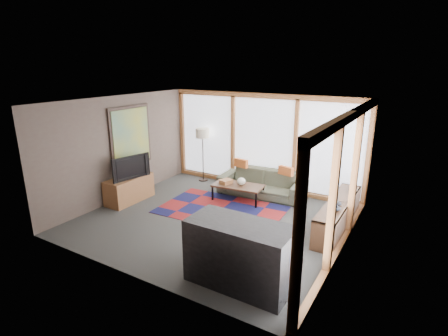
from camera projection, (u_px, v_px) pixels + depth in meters
The scene contains 17 objects.
ground at pixel (215, 220), 7.76m from camera, with size 5.50×5.50×0.00m, color #2B2A28.
room_envelope at pixel (247, 150), 7.54m from camera, with size 5.52×5.02×2.62m.
rug at pixel (221, 210), 8.28m from camera, with size 2.86×1.84×0.01m, color maroon.
sofa at pixel (262, 183), 9.14m from camera, with size 2.26×0.88×0.66m, color #3C3D2E.
pillow_left at pixel (241, 163), 9.35m from camera, with size 0.40×0.12×0.22m, color #B05322.
pillow_right at pixel (286, 171), 8.69m from camera, with size 0.39×0.12×0.22m, color #B05322.
floor_lamp at pixel (203, 155), 10.16m from camera, with size 0.39×0.39×1.56m, color black, non-canonical shape.
coffee_table at pixel (238, 193), 8.80m from camera, with size 1.24×0.62×0.41m, color #302113, non-canonical shape.
book_stack at pixel (226, 181), 8.84m from camera, with size 0.23×0.29×0.10m, color brown.
vase at pixel (241, 181), 8.72m from camera, with size 0.21×0.21×0.18m, color beige.
bookshelf at pixel (338, 215), 7.30m from camera, with size 0.44×2.41×0.60m, color #302113, non-canonical shape.
bowl_a at pixel (336, 208), 6.75m from camera, with size 0.19×0.19×0.10m, color black.
bowl_b at pixel (338, 203), 7.00m from camera, with size 0.16×0.16×0.08m, color black.
shelf_picture at pixel (354, 182), 7.73m from camera, with size 0.04×0.34×0.45m, color black.
tv_console at pixel (129, 189), 8.75m from camera, with size 0.52×1.25×0.63m, color brown.
television at pixel (129, 167), 8.51m from camera, with size 1.01×0.13×0.58m, color black.
bar_counter at pixel (240, 254), 5.38m from camera, with size 1.63×0.76×1.03m, color black.
Camera 1 is at (3.81, -5.99, 3.34)m, focal length 28.00 mm.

